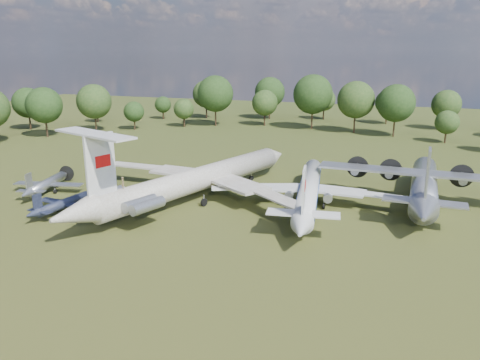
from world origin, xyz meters
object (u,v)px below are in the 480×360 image
(il62_airliner, at_px, (198,184))
(small_prop_west, at_px, (64,206))
(an12_transport, at_px, (424,189))
(small_prop_northwest, at_px, (47,186))
(tu104_jet, at_px, (309,194))
(person_on_il62, at_px, (123,183))

(il62_airliner, relative_size, small_prop_west, 3.80)
(an12_transport, height_order, small_prop_west, an12_transport)
(small_prop_northwest, bearing_deg, tu104_jet, -2.54)
(small_prop_northwest, relative_size, person_on_il62, 9.71)
(il62_airliner, xyz_separation_m, an12_transport, (35.51, 9.45, -0.20))
(an12_transport, relative_size, person_on_il62, 22.36)
(il62_airliner, distance_m, person_on_il62, 15.61)
(tu104_jet, relative_size, an12_transport, 1.10)
(tu104_jet, distance_m, an12_transport, 18.81)
(tu104_jet, relative_size, small_prop_northwest, 2.52)
(an12_transport, xyz_separation_m, person_on_il62, (-40.62, -23.77, 3.77))
(il62_airliner, height_order, person_on_il62, person_on_il62)
(an12_transport, height_order, small_prop_northwest, an12_transport)
(small_prop_west, bearing_deg, person_on_il62, 0.38)
(an12_transport, bearing_deg, il62_airliner, -162.61)
(tu104_jet, bearing_deg, person_on_il62, -151.92)
(small_prop_west, height_order, person_on_il62, person_on_il62)
(tu104_jet, bearing_deg, small_prop_northwest, -178.03)
(an12_transport, distance_m, person_on_il62, 47.21)
(small_prop_northwest, bearing_deg, small_prop_west, -50.44)
(tu104_jet, height_order, person_on_il62, person_on_il62)
(il62_airliner, bearing_deg, an12_transport, 34.56)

